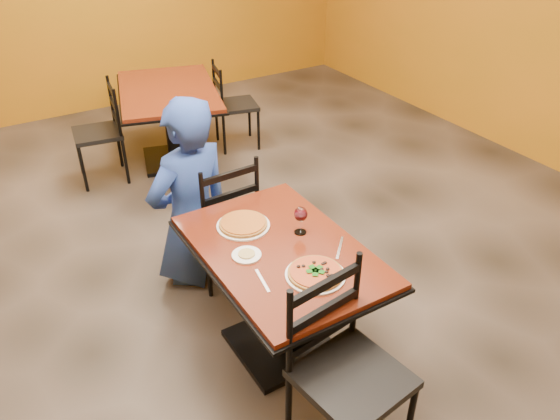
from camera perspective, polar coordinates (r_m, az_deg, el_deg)
floor at (r=3.80m, az=-3.89°, el=-9.30°), size 7.00×8.00×0.01m
table_main at (r=3.10m, az=0.11°, el=-6.87°), size 0.83×1.23×0.75m
table_second at (r=5.40m, az=-11.46°, el=10.43°), size 1.23×1.53×0.75m
chair_main_near at (r=2.66m, az=7.56°, el=-17.15°), size 0.52×0.52×1.02m
chair_main_far at (r=3.77m, az=-6.44°, el=-0.60°), size 0.45×0.45×0.96m
chair_second_left at (r=5.26m, az=-18.56°, el=7.57°), size 0.47×0.47×0.92m
chair_second_right at (r=5.70m, az=-4.59°, el=10.86°), size 0.48×0.48×0.88m
diner at (r=3.70m, az=-9.48°, el=1.86°), size 0.73×0.56×1.34m
plate_main at (r=2.80m, az=3.71°, el=-6.81°), size 0.31×0.31×0.01m
pizza_main at (r=2.79m, az=3.72°, el=-6.56°), size 0.28×0.28×0.02m
plate_far at (r=3.16m, az=-3.86°, el=-1.65°), size 0.31×0.31×0.01m
pizza_far at (r=3.15m, az=-3.87°, el=-1.40°), size 0.28×0.28×0.02m
side_plate at (r=2.93m, az=-3.52°, el=-4.73°), size 0.16×0.16×0.01m
dip at (r=2.92m, az=-3.52°, el=-4.58°), size 0.09×0.09×0.01m
wine_glass at (r=3.06m, az=2.17°, el=-0.97°), size 0.08×0.08×0.18m
fork at (r=2.76m, az=-1.85°, el=-7.38°), size 0.05×0.19×0.00m
knife at (r=3.00m, az=6.27°, el=-3.94°), size 0.16×0.16×0.00m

